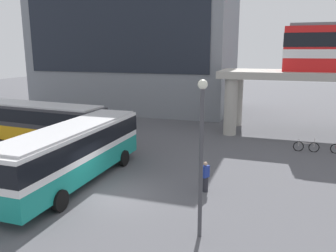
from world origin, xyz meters
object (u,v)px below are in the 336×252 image
at_px(station_building, 136,36).
at_px(pedestrian_by_bike_rack, 205,178).
at_px(bicycle_silver, 306,147).
at_px(bus_main, 74,148).
at_px(bus_secondary, 37,120).

distance_m(station_building, pedestrian_by_bike_rack, 28.39).
xyz_separation_m(bicycle_silver, pedestrian_by_bike_rack, (-5.38, -9.32, 0.39)).
bearing_deg(bicycle_silver, bus_main, -139.68).
relative_size(station_building, bus_main, 2.11).
height_order(bus_secondary, bicycle_silver, bus_secondary).
xyz_separation_m(station_building, bus_secondary, (-0.05, -18.71, -6.85)).
distance_m(bicycle_silver, pedestrian_by_bike_rack, 10.77).
distance_m(bus_main, bus_secondary, 9.12).
bearing_deg(bus_main, station_building, 105.87).
bearing_deg(bus_secondary, bicycle_silver, 13.57).
xyz_separation_m(bus_main, bicycle_silver, (12.37, 10.50, -1.63)).
relative_size(bicycle_silver, pedestrian_by_bike_rack, 1.12).
bearing_deg(bicycle_silver, station_building, 144.05).
bearing_deg(station_building, pedestrian_by_bike_rack, -59.12).
distance_m(bus_main, pedestrian_by_bike_rack, 7.20).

